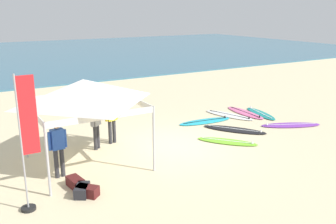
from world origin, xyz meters
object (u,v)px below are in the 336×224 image
(surfboard_pink, at_px, (245,113))
(surfboard_white, at_px, (229,115))
(surfboard_teal, at_px, (261,113))
(banner_flag, at_px, (27,149))
(person_blue, at_px, (58,145))
(surfboard_purple, at_px, (290,125))
(surfboard_lime, at_px, (227,141))
(person_yellow, at_px, (112,117))
(surfboard_black, at_px, (235,130))
(gear_bag_by_pole, at_px, (82,190))
(gear_bag_near_tent, at_px, (75,183))
(gear_bag_on_sand, at_px, (87,191))
(surfboard_cyan, at_px, (205,121))
(canopy_tent, at_px, (84,91))
(person_grey, at_px, (96,122))

(surfboard_pink, distance_m, surfboard_white, 0.92)
(surfboard_teal, xyz_separation_m, banner_flag, (-11.06, -3.47, 1.54))
(surfboard_teal, bearing_deg, person_blue, -168.80)
(surfboard_purple, xyz_separation_m, surfboard_white, (-1.25, 2.53, 0.00))
(surfboard_lime, height_order, person_yellow, person_yellow)
(surfboard_black, height_order, banner_flag, banner_flag)
(surfboard_purple, relative_size, gear_bag_by_pole, 4.36)
(surfboard_pink, bearing_deg, gear_bag_near_tent, -160.16)
(gear_bag_near_tent, bearing_deg, banner_flag, -154.45)
(banner_flag, xyz_separation_m, gear_bag_by_pole, (1.27, 0.06, -1.43))
(surfboard_purple, distance_m, gear_bag_on_sand, 9.61)
(surfboard_purple, height_order, surfboard_pink, same)
(surfboard_cyan, xyz_separation_m, surfboard_lime, (-0.83, -2.53, 0.00))
(person_yellow, xyz_separation_m, gear_bag_near_tent, (-2.27, -2.79, -0.85))
(gear_bag_by_pole, bearing_deg, surfboard_teal, 19.20)
(canopy_tent, xyz_separation_m, surfboard_white, (7.50, 1.99, -2.35))
(surfboard_white, bearing_deg, gear_bag_by_pole, -154.66)
(surfboard_pink, relative_size, gear_bag_by_pole, 4.22)
(canopy_tent, xyz_separation_m, surfboard_cyan, (5.96, 1.77, -2.35))
(person_grey, height_order, person_yellow, same)
(person_blue, height_order, gear_bag_by_pole, person_blue)
(person_yellow, distance_m, gear_bag_by_pole, 4.12)
(banner_flag, height_order, gear_bag_near_tent, banner_flag)
(person_blue, bearing_deg, person_grey, 42.95)
(surfboard_lime, xyz_separation_m, banner_flag, (-7.23, -1.26, 1.54))
(gear_bag_on_sand, bearing_deg, banner_flag, 177.74)
(surfboard_black, xyz_separation_m, gear_bag_on_sand, (-7.03, -2.27, 0.10))
(canopy_tent, distance_m, surfboard_black, 6.73)
(banner_flag, height_order, gear_bag_by_pole, banner_flag)
(surfboard_black, distance_m, person_yellow, 5.11)
(surfboard_black, relative_size, gear_bag_near_tent, 4.19)
(surfboard_cyan, relative_size, surfboard_white, 0.99)
(person_grey, relative_size, person_blue, 1.00)
(surfboard_black, bearing_deg, surfboard_lime, -140.58)
(surfboard_white, xyz_separation_m, banner_flag, (-9.61, -4.01, 1.54))
(gear_bag_near_tent, bearing_deg, surfboard_purple, 5.22)
(person_yellow, distance_m, banner_flag, 4.93)
(surfboard_lime, height_order, gear_bag_by_pole, gear_bag_by_pole)
(surfboard_purple, distance_m, banner_flag, 11.06)
(canopy_tent, distance_m, surfboard_purple, 9.08)
(surfboard_black, distance_m, person_blue, 7.42)
(surfboard_pink, bearing_deg, person_grey, -173.83)
(canopy_tent, relative_size, surfboard_purple, 1.24)
(surfboard_teal, relative_size, gear_bag_by_pole, 3.94)
(surfboard_purple, distance_m, surfboard_black, 2.56)
(surfboard_pink, relative_size, gear_bag_on_sand, 4.22)
(surfboard_teal, height_order, person_blue, person_blue)
(gear_bag_by_pole, distance_m, gear_bag_on_sand, 0.15)
(surfboard_black, relative_size, surfboard_pink, 0.99)
(surfboard_black, xyz_separation_m, person_blue, (-7.32, -0.73, 0.95))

